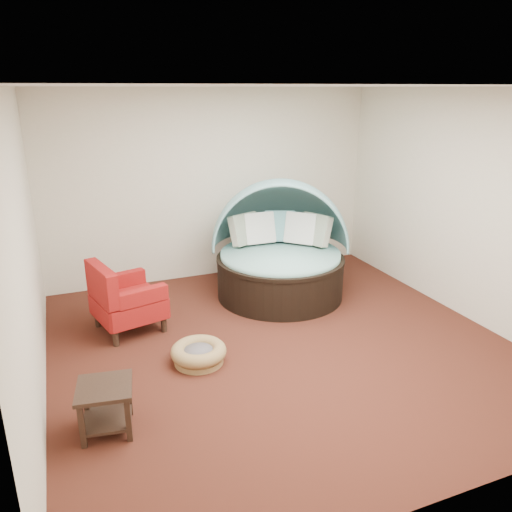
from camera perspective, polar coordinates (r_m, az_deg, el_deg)
name	(u,v)px	position (r m, az deg, el deg)	size (l,w,h in m)	color
floor	(281,344)	(5.80, 2.87, -10.04)	(5.00, 5.00, 0.00)	#4B1D15
wall_back	(213,185)	(7.56, -4.94, 8.05)	(5.00, 5.00, 0.00)	beige
wall_front	(454,326)	(3.32, 21.69, -7.40)	(5.00, 5.00, 0.00)	beige
wall_left	(25,254)	(4.82, -24.94, 0.21)	(5.00, 5.00, 0.00)	beige
wall_right	(467,206)	(6.70, 23.01, 5.26)	(5.00, 5.00, 0.00)	beige
ceiling	(286,86)	(5.09, 3.40, 18.82)	(5.00, 5.00, 0.00)	white
canopy_daybed	(280,242)	(6.93, 2.80, 1.56)	(2.34, 2.31, 1.62)	black
pet_basket	(199,353)	(5.43, -6.57, -10.99)	(0.77, 0.77, 0.21)	olive
red_armchair	(124,299)	(6.14, -14.87, -4.82)	(0.91, 0.91, 0.88)	black
side_table	(106,402)	(4.54, -16.81, -15.66)	(0.52, 0.52, 0.43)	black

